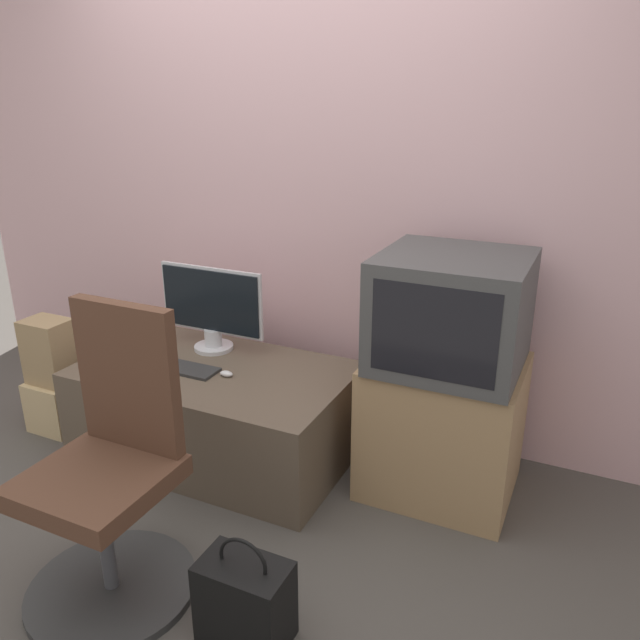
# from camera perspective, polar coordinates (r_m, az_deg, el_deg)

# --- Properties ---
(ground_plane) EXTENTS (12.00, 12.00, 0.00)m
(ground_plane) POSITION_cam_1_polar(r_m,az_deg,el_deg) (2.62, -15.49, -20.08)
(ground_plane) COLOR #4C4742
(wall_back) EXTENTS (4.40, 0.05, 2.60)m
(wall_back) POSITION_cam_1_polar(r_m,az_deg,el_deg) (3.13, -1.75, 13.56)
(wall_back) COLOR beige
(wall_back) RESTS_ON ground_plane
(desk) EXTENTS (1.27, 0.75, 0.45)m
(desk) POSITION_cam_1_polar(r_m,az_deg,el_deg) (3.06, -9.41, -8.16)
(desk) COLOR brown
(desk) RESTS_ON ground_plane
(side_stand) EXTENTS (0.63, 0.54, 0.60)m
(side_stand) POSITION_cam_1_polar(r_m,az_deg,el_deg) (2.78, 11.11, -9.50)
(side_stand) COLOR #A37F56
(side_stand) RESTS_ON ground_plane
(main_monitor) EXTENTS (0.57, 0.19, 0.42)m
(main_monitor) POSITION_cam_1_polar(r_m,az_deg,el_deg) (3.10, -9.88, 1.11)
(main_monitor) COLOR silver
(main_monitor) RESTS_ON desk
(keyboard) EXTENTS (0.30, 0.13, 0.01)m
(keyboard) POSITION_cam_1_polar(r_m,az_deg,el_deg) (2.96, -12.11, -4.38)
(keyboard) COLOR #2D2D2D
(keyboard) RESTS_ON desk
(mouse) EXTENTS (0.06, 0.04, 0.03)m
(mouse) POSITION_cam_1_polar(r_m,az_deg,el_deg) (2.87, -8.55, -4.88)
(mouse) COLOR silver
(mouse) RESTS_ON desk
(crt_tv) EXTENTS (0.58, 0.56, 0.46)m
(crt_tv) POSITION_cam_1_polar(r_m,az_deg,el_deg) (2.55, 11.94, 0.80)
(crt_tv) COLOR #474747
(crt_tv) RESTS_ON side_stand
(office_chair) EXTENTS (0.58, 0.58, 1.02)m
(office_chair) POSITION_cam_1_polar(r_m,az_deg,el_deg) (2.29, -18.54, -14.06)
(office_chair) COLOR #333333
(office_chair) RESTS_ON ground_plane
(cardboard_box_lower) EXTENTS (0.25, 0.23, 0.27)m
(cardboard_box_lower) POSITION_cam_1_polar(r_m,az_deg,el_deg) (3.54, -22.83, -7.11)
(cardboard_box_lower) COLOR #D1B27F
(cardboard_box_lower) RESTS_ON ground_plane
(cardboard_box_upper) EXTENTS (0.23, 0.17, 0.33)m
(cardboard_box_upper) POSITION_cam_1_polar(r_m,az_deg,el_deg) (3.42, -23.50, -2.64)
(cardboard_box_upper) COLOR #A3845B
(cardboard_box_upper) RESTS_ON cardboard_box_lower
(handbag) EXTENTS (0.29, 0.18, 0.38)m
(handbag) POSITION_cam_1_polar(r_m,az_deg,el_deg) (2.18, -6.87, -24.12)
(handbag) COLOR black
(handbag) RESTS_ON ground_plane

